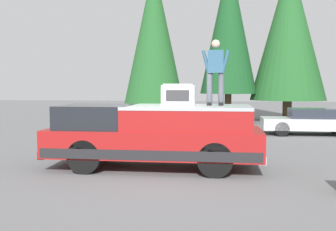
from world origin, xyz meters
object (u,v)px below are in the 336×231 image
object	(u,v)px
pickup_truck	(154,135)
parked_car_silver	(310,122)
compressor_unit	(179,95)
person_on_truck_bed	(216,70)

from	to	relation	value
pickup_truck	parked_car_silver	bearing A→B (deg)	-35.76
pickup_truck	parked_car_silver	world-z (taller)	pickup_truck
compressor_unit	person_on_truck_bed	size ratio (longest dim) A/B	0.50
person_on_truck_bed	parked_car_silver	distance (m)	8.87
compressor_unit	parked_car_silver	bearing A→B (deg)	-32.74
pickup_truck	person_on_truck_bed	size ratio (longest dim) A/B	3.28
compressor_unit	parked_car_silver	world-z (taller)	compressor_unit
compressor_unit	person_on_truck_bed	world-z (taller)	person_on_truck_bed
compressor_unit	person_on_truck_bed	distance (m)	1.14
pickup_truck	compressor_unit	bearing A→B (deg)	-85.95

